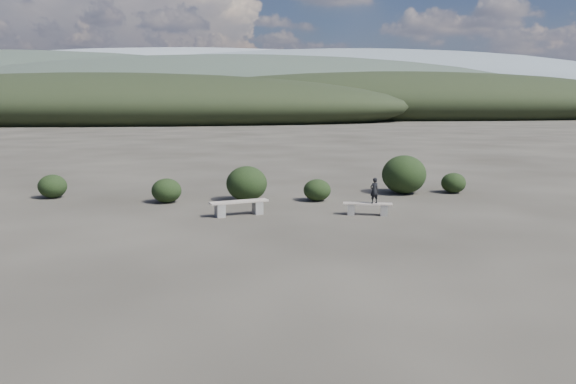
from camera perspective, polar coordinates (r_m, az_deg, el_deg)
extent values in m
plane|color=#2A2721|center=(13.95, 3.40, -6.75)|extent=(1200.00, 1200.00, 0.00)
cube|color=gray|center=(18.86, -6.92, -1.87)|extent=(0.38, 0.46, 0.45)
cube|color=gray|center=(19.27, -3.10, -1.58)|extent=(0.38, 0.46, 0.45)
cube|color=gray|center=(19.01, -5.00, -0.99)|extent=(2.03, 1.01, 0.06)
cube|color=gray|center=(19.23, 6.43, -1.77)|extent=(0.30, 0.37, 0.37)
cube|color=gray|center=(19.23, 9.73, -1.84)|extent=(0.30, 0.37, 0.37)
cube|color=gray|center=(19.18, 8.09, -1.20)|extent=(1.69, 0.71, 0.05)
imported|color=black|center=(19.11, 8.76, 0.15)|extent=(0.37, 0.31, 0.88)
ellipsoid|color=black|center=(21.83, -12.24, 0.14)|extent=(1.13, 1.13, 0.93)
ellipsoid|color=black|center=(21.73, -4.22, 0.86)|extent=(1.58, 1.58, 1.36)
ellipsoid|color=black|center=(21.73, 2.98, 0.20)|extent=(1.06, 1.06, 0.85)
ellipsoid|color=black|center=(23.89, 11.70, 1.76)|extent=(1.83, 1.83, 1.61)
ellipsoid|color=black|center=(24.59, 16.47, 0.89)|extent=(1.02, 1.02, 0.85)
ellipsoid|color=black|center=(24.25, -22.81, 0.54)|extent=(1.11, 1.11, 0.94)
ellipsoid|color=black|center=(105.79, -17.88, 8.20)|extent=(110.00, 40.00, 12.00)
ellipsoid|color=black|center=(128.70, 11.71, 8.76)|extent=(120.00, 44.00, 14.00)
ellipsoid|color=#303B30|center=(173.27, -4.54, 9.75)|extent=(190.00, 64.00, 24.00)
ellipsoid|color=#303B30|center=(249.32, -26.16, 9.10)|extent=(240.00, 80.00, 32.00)
ellipsoid|color=slate|center=(321.48, 7.93, 10.26)|extent=(340.00, 110.00, 44.00)
ellipsoid|color=gray|center=(414.29, -9.17, 10.36)|extent=(460.00, 140.00, 56.00)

